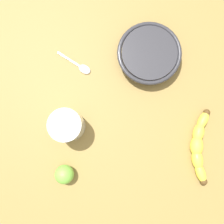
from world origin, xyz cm
name	(u,v)px	position (x,y,z in cm)	size (l,w,h in cm)	color
wooden_tabletop	(128,96)	(0.00, 0.00, 1.50)	(120.00, 120.00, 3.00)	olive
banana	(199,146)	(-16.73, 17.66, 4.77)	(8.17, 20.39, 3.54)	yellow
smoothie_glass	(68,126)	(17.78, 6.11, 7.50)	(8.62, 8.62, 9.41)	silver
ceramic_bowl	(149,55)	(-7.50, -9.97, 5.69)	(17.99, 17.99, 4.49)	#2D2D33
lime_fruit	(64,174)	(20.97, 18.92, 5.61)	(5.22, 5.22, 5.22)	#75C142
teaspoon	(83,68)	(11.68, -9.90, 3.40)	(9.28, 8.59, 0.80)	silver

